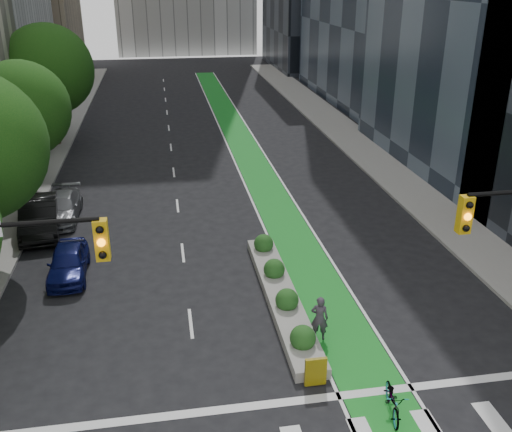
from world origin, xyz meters
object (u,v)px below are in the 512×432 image
object	(u,v)px
cyclist	(320,318)
parked_car_left_mid	(39,216)
bicycle	(393,400)
parked_car_left_near	(68,262)
parked_car_left_far	(61,207)
median_planter	(281,293)

from	to	relation	value
cyclist	parked_car_left_mid	size ratio (longest dim) A/B	0.33
bicycle	parked_car_left_near	world-z (taller)	parked_car_left_near
parked_car_left_mid	cyclist	bearing A→B (deg)	-52.60
parked_car_left_far	median_planter	bearing A→B (deg)	-45.45
parked_car_left_near	parked_car_left_far	distance (m)	6.68
parked_car_left_mid	parked_car_left_far	size ratio (longest dim) A/B	1.14
bicycle	parked_car_left_mid	size ratio (longest dim) A/B	0.35
median_planter	cyclist	size ratio (longest dim) A/B	5.95
cyclist	parked_car_left_near	world-z (taller)	cyclist
cyclist	parked_car_left_mid	xyz separation A→B (m)	(-11.50, 11.36, -0.01)
cyclist	parked_car_left_near	size ratio (longest dim) A/B	0.44
cyclist	parked_car_left_near	xyz separation A→B (m)	(-9.46, 6.29, -0.19)
parked_car_left_mid	parked_car_left_far	distance (m)	1.74
cyclist	parked_car_left_far	bearing A→B (deg)	-29.09
median_planter	cyclist	distance (m)	2.92
bicycle	parked_car_left_far	world-z (taller)	parked_car_left_far
parked_car_left_near	bicycle	bearing A→B (deg)	-45.45
bicycle	cyclist	size ratio (longest dim) A/B	1.06
bicycle	parked_car_left_far	size ratio (longest dim) A/B	0.40
median_planter	parked_car_left_mid	world-z (taller)	parked_car_left_mid
bicycle	parked_car_left_mid	world-z (taller)	parked_car_left_mid
bicycle	cyclist	bearing A→B (deg)	117.17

